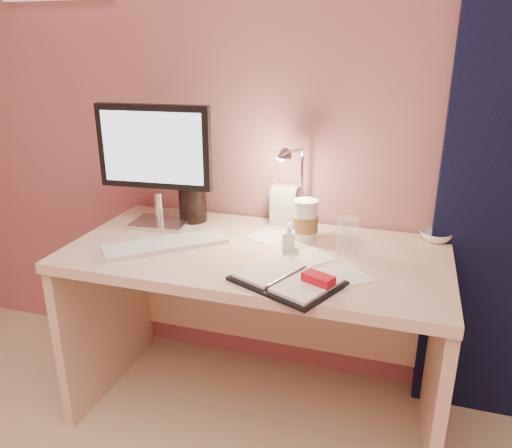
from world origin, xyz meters
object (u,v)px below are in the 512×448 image
(coffee_cup, at_px, (306,221))
(desk_lamp, at_px, (306,180))
(desk, at_px, (262,294))
(product_box, at_px, (285,205))
(bowl, at_px, (436,236))
(lotion_bottle, at_px, (289,236))
(dark_jar, at_px, (193,202))
(planner, at_px, (290,280))
(keyboard, at_px, (166,244))
(clear_cup, at_px, (347,236))
(monitor, at_px, (155,155))

(coffee_cup, bearing_deg, desk_lamp, 105.43)
(desk, height_order, product_box, product_box)
(desk, distance_m, bowl, 0.72)
(lotion_bottle, xyz_separation_m, desk_lamp, (0.02, 0.19, 0.17))
(bowl, xyz_separation_m, product_box, (-0.61, 0.02, 0.06))
(lotion_bottle, height_order, dark_jar, dark_jar)
(planner, distance_m, bowl, 0.69)
(keyboard, xyz_separation_m, planner, (0.52, -0.16, 0.00))
(planner, relative_size, desk_lamp, 1.12)
(planner, distance_m, product_box, 0.56)
(planner, height_order, clear_cup, clear_cup)
(desk, distance_m, product_box, 0.39)
(lotion_bottle, bearing_deg, monitor, 171.31)
(keyboard, xyz_separation_m, lotion_bottle, (0.45, 0.12, 0.04))
(coffee_cup, height_order, lotion_bottle, coffee_cup)
(desk, distance_m, dark_jar, 0.50)
(clear_cup, distance_m, product_box, 0.38)
(keyboard, distance_m, desk_lamp, 0.59)
(bowl, height_order, dark_jar, dark_jar)
(coffee_cup, distance_m, lotion_bottle, 0.13)
(keyboard, bearing_deg, lotion_bottle, -26.47)
(bowl, bearing_deg, desk, -161.32)
(dark_jar, bearing_deg, coffee_cup, -6.92)
(bowl, bearing_deg, product_box, 178.46)
(monitor, distance_m, dark_jar, 0.26)
(clear_cup, bearing_deg, bowl, 35.91)
(keyboard, relative_size, clear_cup, 3.42)
(dark_jar, bearing_deg, desk, -23.33)
(desk, relative_size, product_box, 8.60)
(desk, bearing_deg, desk_lamp, 49.09)
(keyboard, bearing_deg, planner, -57.99)
(coffee_cup, height_order, desk_lamp, desk_lamp)
(lotion_bottle, distance_m, desk_lamp, 0.25)
(dark_jar, bearing_deg, monitor, -138.79)
(clear_cup, xyz_separation_m, dark_jar, (-0.68, 0.16, 0.02))
(coffee_cup, distance_m, bowl, 0.51)
(coffee_cup, relative_size, lotion_bottle, 1.54)
(monitor, xyz_separation_m, dark_jar, (0.11, 0.10, -0.22))
(dark_jar, height_order, product_box, dark_jar)
(keyboard, relative_size, bowl, 3.84)
(bowl, bearing_deg, clear_cup, -144.09)
(bowl, relative_size, product_box, 0.73)
(keyboard, height_order, coffee_cup, coffee_cup)
(clear_cup, bearing_deg, desk_lamp, 139.32)
(planner, height_order, bowl, planner)
(clear_cup, bearing_deg, product_box, 140.32)
(keyboard, height_order, desk_lamp, desk_lamp)
(desk, bearing_deg, lotion_bottle, -15.71)
(monitor, relative_size, dark_jar, 2.97)
(dark_jar, distance_m, desk_lamp, 0.51)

